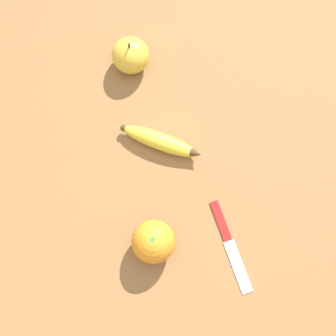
{
  "coord_description": "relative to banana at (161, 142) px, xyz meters",
  "views": [
    {
      "loc": [
        0.04,
        -0.24,
        0.93
      ],
      "look_at": [
        0.02,
        -0.01,
        0.03
      ],
      "focal_mm": 50.0,
      "sensor_mm": 36.0,
      "label": 1
    }
  ],
  "objects": [
    {
      "name": "apple",
      "position": [
        -0.08,
        0.18,
        0.02
      ],
      "size": [
        0.08,
        0.08,
        0.08
      ],
      "color": "gold",
      "rests_on": "ground_plane"
    },
    {
      "name": "paring_knife",
      "position": [
        0.15,
        -0.19,
        -0.01
      ],
      "size": [
        0.1,
        0.18,
        0.01
      ],
      "rotation": [
        0.0,
        0.0,
        3.57
      ],
      "color": "silver",
      "rests_on": "ground_plane"
    },
    {
      "name": "ground_plane",
      "position": [
        -0.0,
        -0.04,
        -0.02
      ],
      "size": [
        3.0,
        3.0,
        0.0
      ],
      "primitive_type": "plane",
      "color": "olive"
    },
    {
      "name": "banana",
      "position": [
        0.0,
        0.0,
        0.0
      ],
      "size": [
        0.18,
        0.08,
        0.04
      ],
      "rotation": [
        0.0,
        0.0,
        6.01
      ],
      "color": "yellow",
      "rests_on": "ground_plane"
    },
    {
      "name": "orange",
      "position": [
        0.01,
        -0.21,
        0.02
      ],
      "size": [
        0.08,
        0.08,
        0.08
      ],
      "color": "orange",
      "rests_on": "ground_plane"
    }
  ]
}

